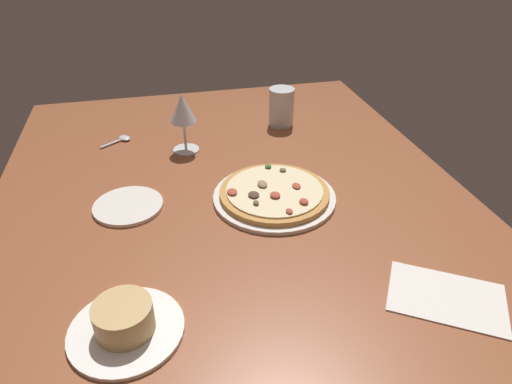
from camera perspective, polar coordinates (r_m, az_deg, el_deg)
name	(u,v)px	position (r cm, az deg, el deg)	size (l,w,h in cm)	color
dining_table	(237,215)	(104.13, -2.33, -2.86)	(150.00, 110.00, 4.00)	brown
pizza_main	(274,194)	(105.35, 2.29, -0.28)	(28.32, 28.32, 3.39)	silver
ramekin_on_saucer	(125,322)	(77.84, -16.06, -15.36)	(18.53, 18.53, 5.83)	white
wine_glass_far	(183,111)	(123.43, -9.14, 10.01)	(7.09, 7.09, 16.27)	silver
water_glass	(281,109)	(140.73, 3.18, 10.28)	(7.54, 7.54, 11.37)	silver
side_plate	(128,206)	(106.60, -15.66, -1.69)	(15.56, 15.56, 0.90)	silver
paper_menu	(447,297)	(88.03, 22.68, -12.05)	(12.91, 19.52, 0.30)	white
spoon	(122,139)	(137.47, -16.43, 6.33)	(7.29, 8.96, 1.00)	silver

